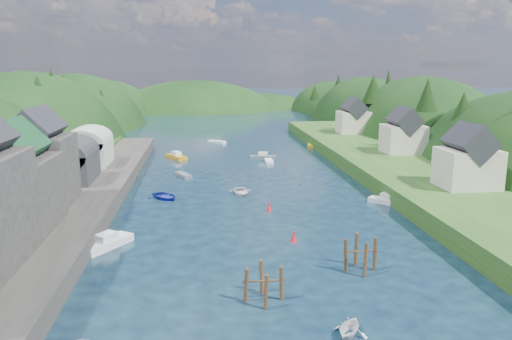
{
  "coord_description": "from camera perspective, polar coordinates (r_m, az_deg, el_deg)",
  "views": [
    {
      "loc": [
        -7.18,
        -38.06,
        18.04
      ],
      "look_at": [
        0.0,
        28.0,
        4.0
      ],
      "focal_mm": 35.0,
      "sensor_mm": 36.0,
      "label": 1
    }
  ],
  "objects": [
    {
      "name": "terrace_right",
      "position": [
        86.1,
        15.88,
        0.19
      ],
      "size": [
        16.0,
        120.0,
        2.4
      ],
      "primitive_type": "cube",
      "color": "#234719",
      "rests_on": "ground"
    },
    {
      "name": "hillside_left",
      "position": [
        122.04,
        -24.1,
        -1.46
      ],
      "size": [
        44.0,
        245.56,
        52.0
      ],
      "color": "black",
      "rests_on": "ground"
    },
    {
      "name": "right_bank_cottages",
      "position": [
        94.08,
        15.86,
        4.03
      ],
      "size": [
        9.0,
        59.24,
        8.41
      ],
      "color": "beige",
      "rests_on": "terrace_right"
    },
    {
      "name": "piling_cluster_near",
      "position": [
        39.75,
        0.89,
        -13.28
      ],
      "size": [
        3.34,
        3.1,
        3.36
      ],
      "color": "#382314",
      "rests_on": "ground"
    },
    {
      "name": "boat_sheds",
      "position": [
        80.35,
        -19.68,
        2.09
      ],
      "size": [
        7.0,
        21.0,
        7.5
      ],
      "color": "#2D2D30",
      "rests_on": "quay_left"
    },
    {
      "name": "hillside_right",
      "position": [
        127.1,
        18.18,
        -0.23
      ],
      "size": [
        36.0,
        245.56,
        48.0
      ],
      "color": "black",
      "rests_on": "ground"
    },
    {
      "name": "far_hills",
      "position": [
        214.19,
        -3.91,
        4.16
      ],
      "size": [
        103.0,
        68.0,
        44.0
      ],
      "color": "black",
      "rests_on": "ground"
    },
    {
      "name": "piling_cluster_far",
      "position": [
        45.95,
        11.85,
        -9.74
      ],
      "size": [
        3.19,
        2.97,
        3.68
      ],
      "color": "#382314",
      "rests_on": "ground"
    },
    {
      "name": "channel_buoy_near",
      "position": [
        52.53,
        4.34,
        -7.64
      ],
      "size": [
        0.7,
        0.7,
        1.1
      ],
      "color": "red",
      "rests_on": "ground"
    },
    {
      "name": "hill_trees",
      "position": [
        103.97,
        -2.36,
        8.05
      ],
      "size": [
        91.2,
        143.77,
        12.13
      ],
      "color": "black",
      "rests_on": "ground"
    },
    {
      "name": "ground",
      "position": [
        90.18,
        -1.51,
        0.39
      ],
      "size": [
        600.0,
        600.0,
        0.0
      ],
      "primitive_type": "plane",
      "color": "black",
      "rests_on": "ground"
    },
    {
      "name": "quay_left",
      "position": [
        62.81,
        -21.55,
        -4.67
      ],
      "size": [
        12.0,
        110.0,
        2.0
      ],
      "primitive_type": "cube",
      "color": "#2D2B28",
      "rests_on": "ground"
    },
    {
      "name": "channel_buoy_far",
      "position": [
        62.93,
        1.52,
        -4.28
      ],
      "size": [
        0.7,
        0.7,
        1.1
      ],
      "color": "red",
      "rests_on": "ground"
    },
    {
      "name": "moored_boats",
      "position": [
        64.21,
        -4.62,
        -3.95
      ],
      "size": [
        38.79,
        95.14,
        2.1
      ],
      "color": "silver",
      "rests_on": "ground"
    }
  ]
}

